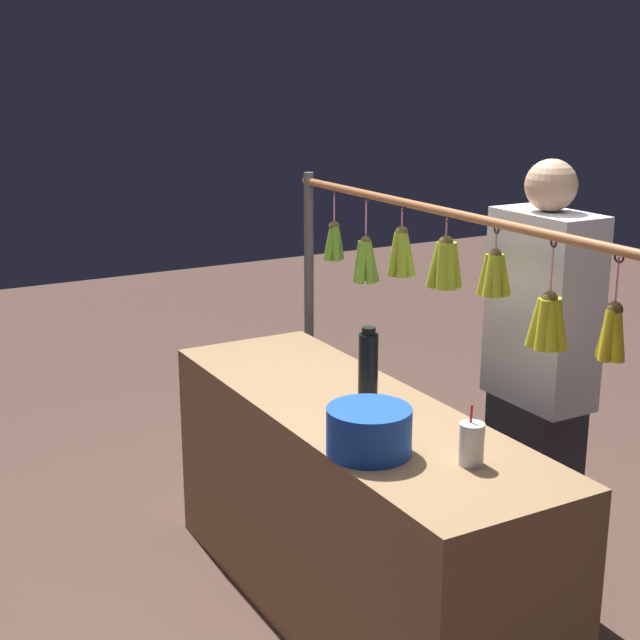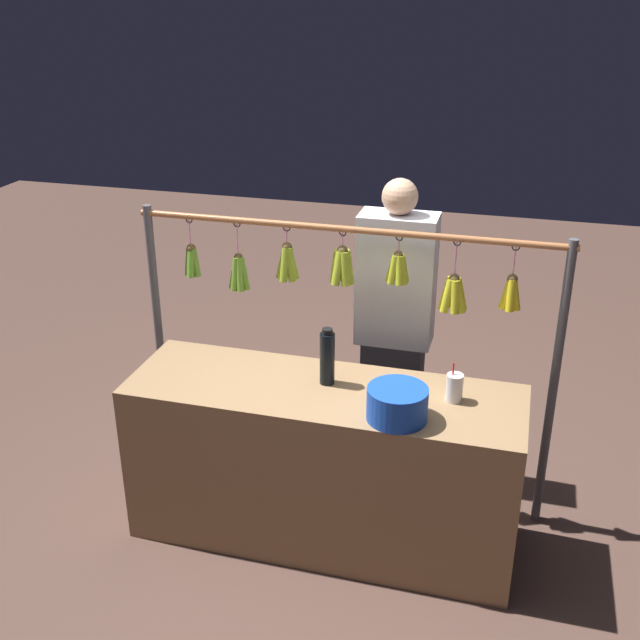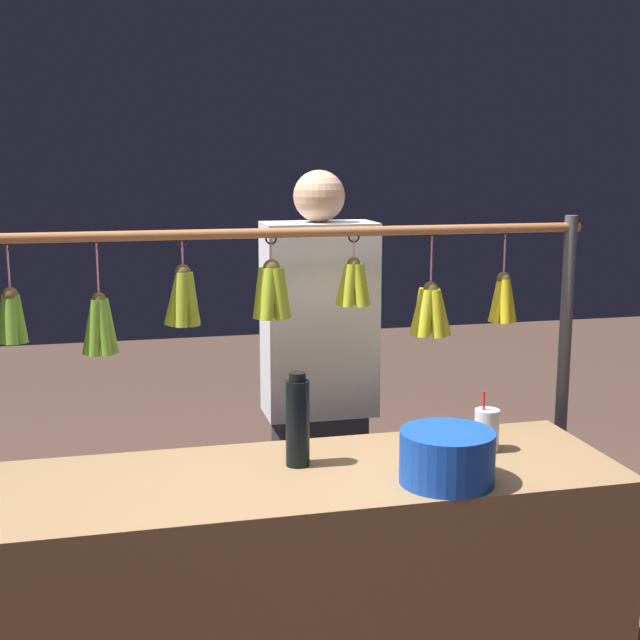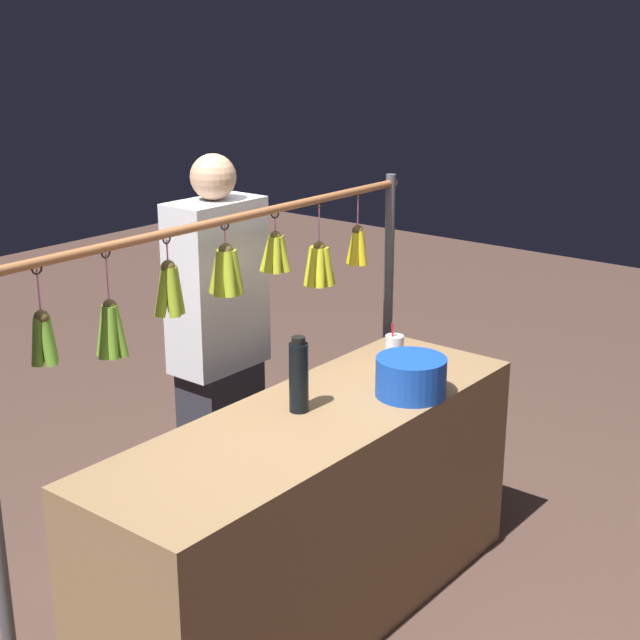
% 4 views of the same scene
% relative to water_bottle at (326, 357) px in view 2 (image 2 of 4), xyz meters
% --- Properties ---
extents(ground_plane, '(12.00, 12.00, 0.00)m').
position_rel_water_bottle_xyz_m(ground_plane, '(-0.00, 0.06, -0.96)').
color(ground_plane, '#513930').
extents(market_counter, '(1.86, 0.59, 0.83)m').
position_rel_water_bottle_xyz_m(market_counter, '(-0.00, 0.06, -0.55)').
color(market_counter, olive).
rests_on(market_counter, ground).
extents(display_rack, '(2.13, 0.13, 1.52)m').
position_rel_water_bottle_xyz_m(display_rack, '(-0.02, -0.33, 0.16)').
color(display_rack, '#4C4C51').
rests_on(display_rack, ground).
extents(water_bottle, '(0.07, 0.07, 0.28)m').
position_rel_water_bottle_xyz_m(water_bottle, '(0.00, 0.00, 0.00)').
color(water_bottle, black).
rests_on(water_bottle, market_counter).
extents(blue_bucket, '(0.27, 0.27, 0.15)m').
position_rel_water_bottle_xyz_m(blue_bucket, '(-0.38, 0.23, -0.06)').
color(blue_bucket, '#1746B9').
rests_on(blue_bucket, market_counter).
extents(drink_cup, '(0.08, 0.08, 0.19)m').
position_rel_water_bottle_xyz_m(drink_cup, '(-0.60, 0.01, -0.07)').
color(drink_cup, silver).
rests_on(drink_cup, market_counter).
extents(vendor_person, '(0.40, 0.22, 1.68)m').
position_rel_water_bottle_xyz_m(vendor_person, '(-0.21, -0.61, -0.13)').
color(vendor_person, '#2D2D38').
rests_on(vendor_person, ground).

